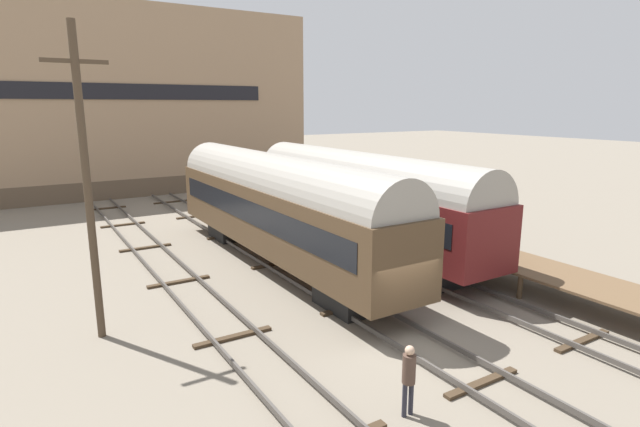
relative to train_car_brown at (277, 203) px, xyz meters
The scene contains 11 objects.
ground_plane 9.44m from the train_car_brown, 90.00° to the right, with size 200.00×200.00×0.00m, color slate.
track_left 10.47m from the train_car_brown, 117.24° to the right, with size 2.60×60.00×0.26m.
track_middle 9.39m from the train_car_brown, 90.00° to the right, with size 2.60×60.00×0.26m.
track_right 10.47m from the train_car_brown, 62.76° to the right, with size 2.60×60.00×0.26m.
train_car_brown is the anchor object (origin of this frame).
train_car_maroon 4.62m from the train_car_brown, ahead, with size 3.02×16.71×5.05m.
station_platform 11.42m from the train_car_brown, 49.47° to the right, with size 2.75×13.28×1.00m.
bench 9.27m from the train_car_brown, 34.41° to the right, with size 1.40×0.40×0.91m.
person_worker 12.36m from the train_car_brown, 102.23° to the right, with size 0.32×0.32×1.81m.
utility_pole 9.14m from the train_car_brown, 156.24° to the right, with size 1.80×0.24×9.68m.
warehouse_building 28.80m from the train_car_brown, 93.42° to the left, with size 31.08×13.54×15.16m.
Camera 1 is at (-9.97, -10.96, 7.26)m, focal length 28.00 mm.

